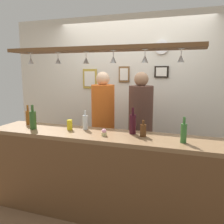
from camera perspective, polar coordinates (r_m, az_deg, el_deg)
name	(u,v)px	position (r m, az deg, el deg)	size (l,w,h in m)	color
ground_plane	(110,198)	(3.43, -0.58, -19.89)	(8.00, 8.00, 0.00)	brown
back_wall	(131,95)	(4.05, 4.66, 4.13)	(4.40, 0.06, 2.60)	silver
bar_counter	(94,165)	(2.71, -4.29, -12.46)	(2.70, 0.55, 0.99)	brown
overhead_glass_rack	(100,49)	(2.71, -2.88, 14.74)	(2.20, 0.36, 0.04)	brown
hanging_wineglass_far_left	(31,60)	(3.11, -18.76, 11.54)	(0.07, 0.07, 0.13)	silver
hanging_wineglass_left	(58,60)	(2.93, -12.71, 11.95)	(0.07, 0.07, 0.13)	silver
hanging_wineglass_center_left	(86,60)	(2.81, -6.18, 12.23)	(0.07, 0.07, 0.13)	silver
hanging_wineglass_center	(113,59)	(2.57, 0.33, 12.51)	(0.07, 0.07, 0.13)	silver
hanging_wineglass_center_right	(145,58)	(2.50, 7.83, 12.51)	(0.07, 0.07, 0.13)	silver
hanging_wineglass_right	(181,58)	(2.47, 16.11, 12.26)	(0.07, 0.07, 0.13)	silver
person_middle_orange_shirt	(103,117)	(3.56, -2.14, -1.27)	(0.34, 0.34, 1.68)	#2D334C
person_right_brown_shirt	(141,120)	(3.39, 6.81, -1.89)	(0.34, 0.34, 1.68)	#2D334C
bottle_beer_green_import	(184,133)	(2.48, 16.69, -4.70)	(0.06, 0.06, 0.26)	#336B2D
bottle_soda_clear	(85,122)	(2.93, -6.41, -2.35)	(0.06, 0.06, 0.23)	silver
bottle_beer_amber_tall	(28,117)	(3.37, -19.35, -1.13)	(0.06, 0.06, 0.26)	brown
bottle_wine_dark_red	(133,124)	(2.71, 4.95, -2.76)	(0.08, 0.08, 0.30)	#380F19
bottle_champagne_green	(33,120)	(3.08, -18.31, -1.72)	(0.08, 0.08, 0.30)	#2D5623
bottle_beer_brown_stubby	(143,130)	(2.63, 7.43, -4.29)	(0.07, 0.07, 0.18)	#512D14
drink_can	(70,125)	(2.94, -10.05, -3.04)	(0.07, 0.07, 0.12)	yellow
cupcake	(104,133)	(2.64, -1.91, -4.92)	(0.06, 0.06, 0.08)	beige
picture_frame_crest	(124,74)	(4.02, 2.89, 8.96)	(0.18, 0.02, 0.26)	brown
picture_frame_upper_small	(161,72)	(3.89, 11.70, 9.34)	(0.22, 0.02, 0.18)	black
picture_frame_caricature	(90,79)	(4.24, -5.28, 7.88)	(0.26, 0.02, 0.34)	#B29338
wall_clock	(162,47)	(3.91, 11.73, 14.94)	(0.22, 0.22, 0.03)	white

